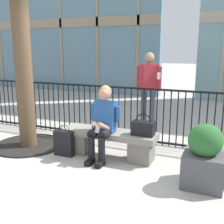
# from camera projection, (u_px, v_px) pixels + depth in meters

# --- Properties ---
(ground_plane) EXTENTS (60.00, 60.00, 0.00)m
(ground_plane) POSITION_uv_depth(u_px,v_px,m) (110.00, 156.00, 4.70)
(ground_plane) COLOR #B2ADA3
(stone_bench) EXTENTS (1.60, 0.44, 0.45)m
(stone_bench) POSITION_uv_depth(u_px,v_px,m) (110.00, 141.00, 4.64)
(stone_bench) COLOR gray
(stone_bench) RESTS_ON ground
(seated_person_with_phone) EXTENTS (0.52, 0.66, 1.21)m
(seated_person_with_phone) POSITION_uv_depth(u_px,v_px,m) (103.00, 121.00, 4.46)
(seated_person_with_phone) COLOR black
(seated_person_with_phone) RESTS_ON ground
(handbag_on_bench) EXTENTS (0.35, 0.18, 0.35)m
(handbag_on_bench) POSITION_uv_depth(u_px,v_px,m) (143.00, 128.00, 4.34)
(handbag_on_bench) COLOR black
(handbag_on_bench) RESTS_ON stone_bench
(shopping_bag) EXTENTS (0.34, 0.13, 0.54)m
(shopping_bag) POSITION_uv_depth(u_px,v_px,m) (64.00, 143.00, 4.69)
(shopping_bag) COLOR black
(shopping_bag) RESTS_ON ground
(bystander_at_railing) EXTENTS (0.55, 0.43, 1.71)m
(bystander_at_railing) POSITION_uv_depth(u_px,v_px,m) (149.00, 86.00, 5.98)
(bystander_at_railing) COLOR #383D4C
(bystander_at_railing) RESTS_ON ground
(plaza_railing) EXTENTS (9.56, 0.04, 1.08)m
(plaza_railing) POSITION_uv_depth(u_px,v_px,m) (128.00, 114.00, 5.38)
(plaza_railing) COLOR black
(plaza_railing) RESTS_ON ground
(planter) EXTENTS (0.52, 0.52, 0.85)m
(planter) POSITION_uv_depth(u_px,v_px,m) (204.00, 158.00, 3.62)
(planter) COLOR #4C4C51
(planter) RESTS_ON ground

